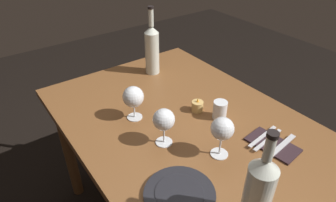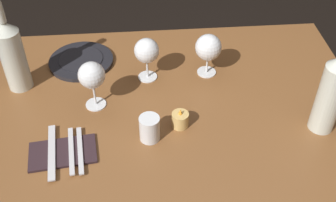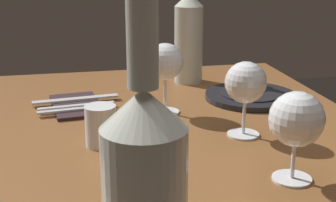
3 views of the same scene
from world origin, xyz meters
The scene contains 13 objects.
dining_table centered at (0.00, 0.00, 0.65)m, with size 1.30×0.90×0.74m.
wine_glass_left centered at (0.05, -0.15, 0.85)m, with size 0.08×0.08×0.15m.
wine_glass_right centered at (-0.16, -0.16, 0.84)m, with size 0.09×0.09×0.15m.
wine_glass_centre centered at (0.22, -0.02, 0.86)m, with size 0.08×0.08×0.16m.
wine_bottle centered at (-0.47, 0.13, 0.88)m, with size 0.08×0.08×0.36m.
wine_bottle_second centered at (0.48, -0.14, 0.87)m, with size 0.08×0.08×0.33m.
water_tumbler centered at (0.05, 0.14, 0.78)m, with size 0.06×0.06×0.08m.
votive_candle centered at (-0.04, 0.09, 0.76)m, with size 0.05×0.05×0.07m.
dinner_plate centered at (0.28, -0.26, 0.75)m, with size 0.23×0.23×0.02m.
folded_napkin centered at (0.31, 0.18, 0.74)m, with size 0.20×0.13×0.01m.
fork_inner centered at (0.28, 0.18, 0.75)m, with size 0.03×0.18×0.00m.
fork_outer centered at (0.26, 0.18, 0.75)m, with size 0.03×0.18×0.00m.
table_knife centered at (0.34, 0.18, 0.75)m, with size 0.04×0.21×0.00m.
Camera 2 is at (0.07, 1.00, 1.66)m, focal length 45.29 mm.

